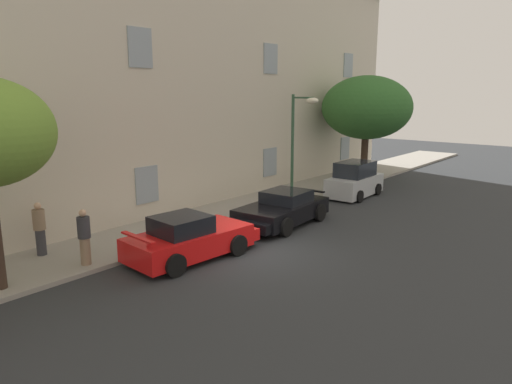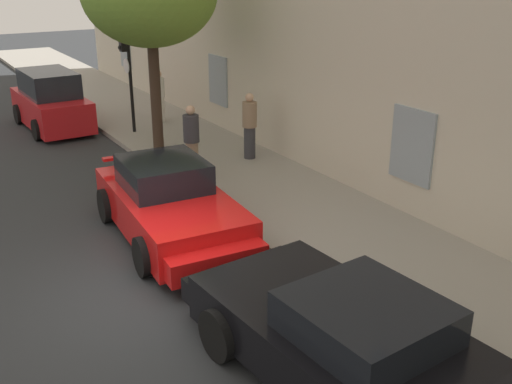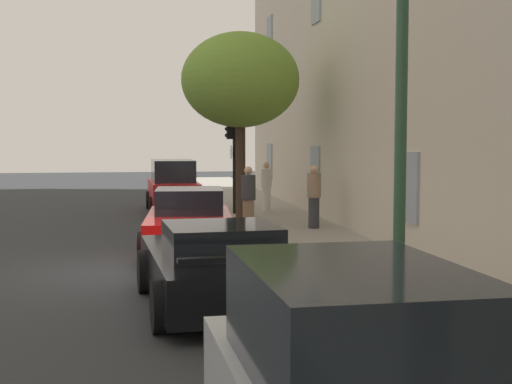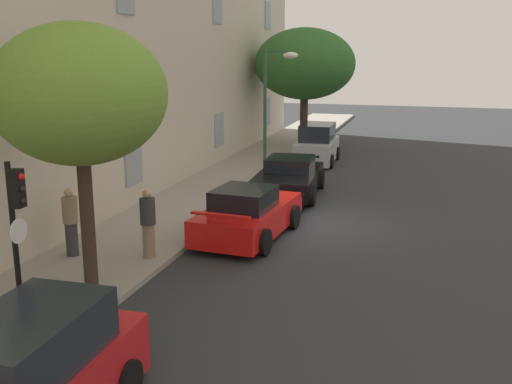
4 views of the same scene
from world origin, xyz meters
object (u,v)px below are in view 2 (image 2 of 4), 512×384
object	(u,v)px
hatchback_distant	(51,102)
traffic_light	(126,60)
pedestrian_bystander	(192,140)
pedestrian_strolling	(250,126)
sportscar_yellow_flank	(337,335)
pedestrian_admiring	(159,96)
sportscar_red_lead	(173,208)

from	to	relation	value
hatchback_distant	traffic_light	world-z (taller)	traffic_light
traffic_light	pedestrian_bystander	xyz separation A→B (m)	(4.54, -0.14, -1.31)
hatchback_distant	pedestrian_strolling	bearing A→B (deg)	29.19
sportscar_yellow_flank	pedestrian_admiring	bearing A→B (deg)	166.55
sportscar_yellow_flank	pedestrian_strolling	distance (m)	8.86
sportscar_yellow_flank	pedestrian_strolling	bearing A→B (deg)	156.23
sportscar_yellow_flank	pedestrian_admiring	world-z (taller)	pedestrian_admiring
sportscar_yellow_flank	traffic_light	world-z (taller)	traffic_light
traffic_light	pedestrian_admiring	size ratio (longest dim) A/B	1.95
pedestrian_strolling	pedestrian_bystander	bearing A→B (deg)	-76.78
hatchback_distant	pedestrian_bystander	bearing A→B (deg)	13.70
sportscar_yellow_flank	hatchback_distant	xyz separation A→B (m)	(-14.44, 0.03, 0.22)
traffic_light	pedestrian_strolling	distance (m)	4.64
hatchback_distant	pedestrian_strolling	world-z (taller)	pedestrian_strolling
pedestrian_admiring	pedestrian_strolling	world-z (taller)	pedestrian_strolling
sportscar_red_lead	sportscar_yellow_flank	xyz separation A→B (m)	(4.88, 0.08, -0.02)
hatchback_distant	pedestrian_admiring	bearing A→B (deg)	64.49
pedestrian_admiring	pedestrian_bystander	bearing A→B (deg)	-14.98
pedestrian_bystander	sportscar_yellow_flank	bearing A→B (deg)	-12.37
sportscar_red_lead	traffic_light	bearing A→B (deg)	165.45
hatchback_distant	pedestrian_bystander	world-z (taller)	pedestrian_bystander
sportscar_red_lead	pedestrian_admiring	bearing A→B (deg)	158.55
hatchback_distant	traffic_light	xyz separation A→B (m)	(2.24, 1.80, 1.49)
sportscar_red_lead	pedestrian_strolling	size ratio (longest dim) A/B	2.64
pedestrian_admiring	pedestrian_strolling	distance (m)	4.90
pedestrian_admiring	pedestrian_strolling	size ratio (longest dim) A/B	0.95
sportscar_red_lead	pedestrian_bystander	size ratio (longest dim) A/B	2.65
pedestrian_admiring	hatchback_distant	bearing A→B (deg)	-115.51
sportscar_yellow_flank	hatchback_distant	world-z (taller)	hatchback_distant
pedestrian_strolling	traffic_light	bearing A→B (deg)	-156.95
sportscar_red_lead	pedestrian_strolling	distance (m)	4.88
hatchback_distant	sportscar_red_lead	bearing A→B (deg)	-0.62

